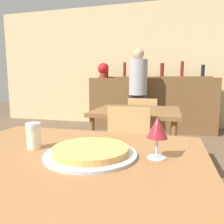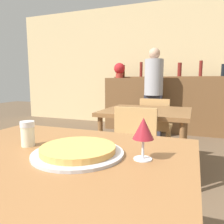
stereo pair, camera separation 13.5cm
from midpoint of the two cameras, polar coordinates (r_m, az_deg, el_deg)
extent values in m
cube|color=#D1B784|center=(5.22, 16.02, 11.69)|extent=(8.00, 0.05, 2.80)
cube|color=brown|center=(0.91, -11.35, -12.10)|extent=(1.11, 0.89, 0.04)
cylinder|color=brown|center=(1.62, -18.97, -17.76)|extent=(0.05, 0.05, 0.73)
cylinder|color=brown|center=(1.31, 20.86, -24.61)|extent=(0.05, 0.05, 0.73)
cube|color=brown|center=(2.40, 10.64, 0.07)|extent=(0.91, 0.83, 0.04)
cylinder|color=brown|center=(2.26, -1.32, -10.04)|extent=(0.05, 0.05, 0.71)
cylinder|color=brown|center=(2.11, 19.42, -11.88)|extent=(0.05, 0.05, 0.71)
cylinder|color=brown|center=(2.90, 3.98, -5.90)|extent=(0.05, 0.05, 0.71)
cylinder|color=brown|center=(2.78, 19.82, -6.98)|extent=(0.05, 0.05, 0.71)
cube|color=brown|center=(4.73, 15.08, 1.86)|extent=(2.60, 0.56, 1.11)
cube|color=brown|center=(4.84, 15.51, 8.75)|extent=(2.39, 0.24, 0.03)
cylinder|color=#5B3314|center=(5.04, 3.81, 10.68)|extent=(0.06, 0.06, 0.27)
cylinder|color=maroon|center=(4.94, 8.41, 10.95)|extent=(0.06, 0.06, 0.32)
cylinder|color=#9999A3|center=(4.87, 13.16, 10.74)|extent=(0.07, 0.07, 0.30)
cylinder|color=maroon|center=(4.83, 18.02, 10.49)|extent=(0.08, 0.08, 0.28)
cylinder|color=maroon|center=(4.83, 22.94, 10.43)|extent=(0.07, 0.07, 0.31)
cylinder|color=black|center=(4.85, 27.77, 9.66)|extent=(0.07, 0.07, 0.23)
cube|color=tan|center=(1.84, 6.62, -12.00)|extent=(0.40, 0.40, 0.04)
cube|color=tan|center=(1.95, 8.04, -4.43)|extent=(0.38, 0.04, 0.38)
cylinder|color=tan|center=(1.83, -0.40, -19.71)|extent=(0.03, 0.03, 0.41)
cylinder|color=tan|center=(1.75, 10.82, -21.25)|extent=(0.03, 0.03, 0.41)
cylinder|color=tan|center=(2.12, 3.06, -15.64)|extent=(0.03, 0.03, 0.41)
cylinder|color=tan|center=(2.05, 12.56, -16.68)|extent=(0.03, 0.03, 0.41)
cube|color=tan|center=(3.10, 12.69, -3.76)|extent=(0.40, 0.40, 0.04)
cube|color=tan|center=(2.88, 12.30, -0.41)|extent=(0.38, 0.04, 0.38)
cylinder|color=tan|center=(3.29, 15.94, -7.13)|extent=(0.03, 0.03, 0.41)
cylinder|color=tan|center=(3.34, 10.08, -6.73)|extent=(0.03, 0.03, 0.41)
cylinder|color=tan|center=(2.97, 15.36, -8.81)|extent=(0.03, 0.03, 0.41)
cylinder|color=tan|center=(3.02, 8.85, -8.33)|extent=(0.03, 0.03, 0.41)
cylinder|color=#B7B7BC|center=(0.88, -4.48, -10.78)|extent=(0.36, 0.36, 0.01)
cylinder|color=gold|center=(0.88, -4.49, -9.67)|extent=(0.30, 0.30, 0.02)
cylinder|color=beige|center=(1.03, -17.69, -6.12)|extent=(0.06, 0.06, 0.09)
cylinder|color=silver|center=(1.02, -17.83, -3.06)|extent=(0.06, 0.06, 0.02)
cube|color=#2D2D38|center=(4.20, 11.51, -1.02)|extent=(0.32, 0.18, 0.79)
cylinder|color=#9E9EA3|center=(4.15, 11.80, 8.85)|extent=(0.34, 0.34, 0.66)
sphere|color=tan|center=(4.18, 11.98, 14.75)|extent=(0.20, 0.20, 0.20)
cylinder|color=silver|center=(0.86, 12.63, -11.92)|extent=(0.07, 0.07, 0.00)
cylinder|color=silver|center=(0.84, 12.71, -9.39)|extent=(0.01, 0.01, 0.07)
cone|color=maroon|center=(0.82, 12.89, -4.24)|extent=(0.08, 0.08, 0.08)
cylinder|color=maroon|center=(4.87, 2.75, 9.45)|extent=(0.16, 0.16, 0.10)
sphere|color=red|center=(4.88, 2.76, 11.30)|extent=(0.24, 0.24, 0.24)
camera|label=1|loc=(0.07, -87.14, 0.42)|focal=35.00mm
camera|label=2|loc=(0.07, 92.86, -0.42)|focal=35.00mm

